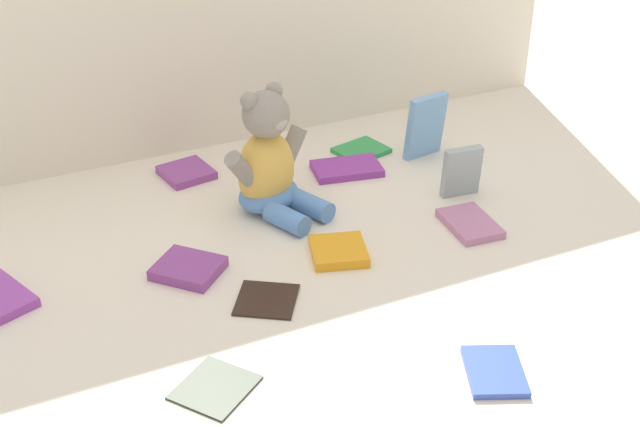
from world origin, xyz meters
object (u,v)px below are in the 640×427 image
object	(u,v)px
teddy_bear	(269,166)
book_case_4	(470,224)
book_case_5	(188,268)
book_case_12	(339,251)
book_case_8	(361,150)
book_case_0	(266,299)
book_case_2	(425,126)
book_case_1	(347,169)
book_case_6	(186,172)
book_case_10	(215,387)
book_case_9	(495,371)
book_case_3	(462,172)

from	to	relation	value
teddy_bear	book_case_4	size ratio (longest dim) A/B	2.01
book_case_5	book_case_12	world-z (taller)	same
teddy_bear	book_case_8	world-z (taller)	teddy_bear
book_case_0	book_case_2	xyz separation A→B (m)	(0.50, 0.34, 0.06)
book_case_1	book_case_4	distance (m)	0.31
book_case_6	book_case_10	world-z (taller)	book_case_6
book_case_1	book_case_8	distance (m)	0.10
teddy_bear	book_case_2	bearing A→B (deg)	-12.41
teddy_bear	book_case_8	size ratio (longest dim) A/B	2.37
book_case_2	book_case_9	distance (m)	0.71
book_case_3	book_case_2	bearing A→B (deg)	87.39
book_case_3	book_case_12	distance (m)	0.33
book_case_6	book_case_2	bearing A→B (deg)	-113.83
book_case_1	book_case_9	world-z (taller)	book_case_1
book_case_1	book_case_6	size ratio (longest dim) A/B	1.44
book_case_9	book_case_5	bearing A→B (deg)	149.58
book_case_1	book_case_6	xyz separation A→B (m)	(-0.30, 0.12, 0.00)
book_case_5	book_case_9	bearing A→B (deg)	-97.24
book_case_0	book_case_10	xyz separation A→B (m)	(-0.14, -0.16, -0.00)
book_case_0	book_case_5	size ratio (longest dim) A/B	0.91
book_case_9	book_case_12	world-z (taller)	book_case_12
book_case_6	book_case_9	world-z (taller)	book_case_6
book_case_0	book_case_10	world-z (taller)	book_case_0
book_case_0	book_case_1	distance (m)	0.47
book_case_2	book_case_4	bearing A→B (deg)	-114.57
book_case_1	book_case_2	size ratio (longest dim) A/B	0.99
book_case_9	book_case_3	bearing A→B (deg)	85.80
book_case_0	book_case_6	world-z (taller)	book_case_6
book_case_1	book_case_4	bearing A→B (deg)	-149.66
book_case_3	book_case_6	bearing A→B (deg)	151.81
book_case_10	book_case_6	bearing A→B (deg)	-50.04
book_case_1	book_case_4	world-z (taller)	same
book_case_1	book_case_8	size ratio (longest dim) A/B	1.35
book_case_4	book_case_6	bearing A→B (deg)	139.34
book_case_4	book_case_12	size ratio (longest dim) A/B	1.25
book_case_0	book_case_12	distance (m)	0.18
book_case_4	book_case_6	size ratio (longest dim) A/B	1.26
book_case_6	book_case_10	size ratio (longest dim) A/B	0.92
teddy_bear	book_case_10	world-z (taller)	teddy_bear
book_case_2	book_case_3	world-z (taller)	book_case_2
book_case_5	book_case_10	size ratio (longest dim) A/B	1.01
book_case_12	book_case_8	bearing A→B (deg)	73.72
book_case_0	book_case_6	xyz separation A→B (m)	(0.02, 0.47, 0.00)
book_case_8	book_case_0	bearing A→B (deg)	-56.36
book_case_4	book_case_9	size ratio (longest dim) A/B	1.12
book_case_2	book_case_8	xyz separation A→B (m)	(-0.11, 0.07, -0.06)
book_case_0	book_case_3	bearing A→B (deg)	52.14
teddy_bear	book_case_0	bearing A→B (deg)	-136.07
book_case_3	book_case_5	distance (m)	0.57
book_case_9	book_case_4	bearing A→B (deg)	84.81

